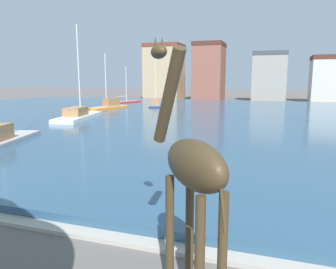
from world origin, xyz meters
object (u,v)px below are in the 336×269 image
object	(u,v)px
sailboat_orange	(107,107)
sailboat_navy	(155,106)
sailboat_white	(81,117)
sailboat_red	(127,103)
giraffe_statue	(191,168)
sailboat_grey	(0,140)

from	to	relation	value
sailboat_orange	sailboat_navy	xyz separation A→B (m)	(4.89, 5.53, -0.09)
sailboat_orange	sailboat_white	size ratio (longest dim) A/B	0.80
sailboat_orange	sailboat_red	size ratio (longest dim) A/B	0.97
giraffe_statue	sailboat_orange	bearing A→B (deg)	121.36
giraffe_statue	sailboat_white	size ratio (longest dim) A/B	0.54
giraffe_statue	sailboat_white	bearing A→B (deg)	127.61
sailboat_orange	sailboat_grey	world-z (taller)	sailboat_orange
sailboat_orange	sailboat_red	xyz separation A→B (m)	(-2.71, 11.97, -0.24)
giraffe_statue	sailboat_navy	bearing A→B (deg)	111.41
sailboat_navy	sailboat_white	bearing A→B (deg)	-98.36
sailboat_orange	sailboat_navy	distance (m)	7.38
sailboat_grey	sailboat_navy	world-z (taller)	sailboat_navy
sailboat_grey	sailboat_white	xyz separation A→B (m)	(-2.39, 12.54, 0.03)
sailboat_navy	sailboat_white	xyz separation A→B (m)	(-2.30, -15.67, 0.04)
sailboat_grey	sailboat_white	distance (m)	12.76
sailboat_orange	sailboat_grey	bearing A→B (deg)	-77.61
sailboat_grey	sailboat_navy	bearing A→B (deg)	90.18
sailboat_orange	sailboat_grey	distance (m)	23.22
giraffe_statue	sailboat_red	distance (m)	49.88
sailboat_orange	sailboat_grey	xyz separation A→B (m)	(4.98, -22.68, -0.08)
sailboat_red	sailboat_orange	bearing A→B (deg)	-77.25
sailboat_grey	sailboat_red	bearing A→B (deg)	102.51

